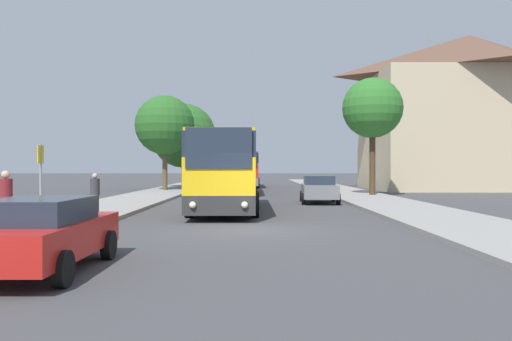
# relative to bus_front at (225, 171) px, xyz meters

# --- Properties ---
(ground_plane) EXTENTS (300.00, 300.00, 0.00)m
(ground_plane) POSITION_rel_bus_front_xyz_m (1.25, -7.10, -1.82)
(ground_plane) COLOR #424244
(ground_plane) RESTS_ON ground
(sidewalk_left) EXTENTS (4.00, 120.00, 0.15)m
(sidewalk_left) POSITION_rel_bus_front_xyz_m (-5.75, -7.10, -1.74)
(sidewalk_left) COLOR gray
(sidewalk_left) RESTS_ON ground_plane
(sidewalk_right) EXTENTS (4.00, 120.00, 0.15)m
(sidewalk_right) POSITION_rel_bus_front_xyz_m (8.25, -7.10, -1.74)
(sidewalk_right) COLOR gray
(sidewalk_right) RESTS_ON ground_plane
(building_right_background) EXTENTS (17.66, 12.67, 14.00)m
(building_right_background) POSITION_rel_bus_front_xyz_m (20.73, 22.59, 5.18)
(building_right_background) COLOR #C6B28E
(building_right_background) RESTS_ON ground_plane
(bus_front) EXTENTS (2.98, 10.62, 3.40)m
(bus_front) POSITION_rel_bus_front_xyz_m (0.00, 0.00, 0.00)
(bus_front) COLOR #2D2D2D
(bus_front) RESTS_ON ground_plane
(bus_middle) EXTENTS (2.91, 10.80, 3.18)m
(bus_middle) POSITION_rel_bus_front_xyz_m (-0.10, 14.78, -0.11)
(bus_middle) COLOR silver
(bus_middle) RESTS_ON ground_plane
(bus_rear) EXTENTS (2.97, 10.46, 3.43)m
(bus_rear) POSITION_rel_bus_front_xyz_m (0.21, 27.58, 0.01)
(bus_rear) COLOR gray
(bus_rear) RESTS_ON ground_plane
(parked_car_left_curb) EXTENTS (1.95, 4.10, 1.40)m
(parked_car_left_curb) POSITION_rel_bus_front_xyz_m (-2.68, -13.29, -1.07)
(parked_car_left_curb) COLOR red
(parked_car_left_curb) RESTS_ON ground_plane
(parked_car_right_near) EXTENTS (2.19, 4.25, 1.51)m
(parked_car_right_near) POSITION_rel_bus_front_xyz_m (4.87, 4.98, -1.03)
(parked_car_right_near) COLOR slate
(parked_car_right_near) RESTS_ON ground_plane
(bus_stop_sign) EXTENTS (0.08, 0.45, 2.62)m
(bus_stop_sign) POSITION_rel_bus_front_xyz_m (-5.85, -6.00, -0.04)
(bus_stop_sign) COLOR gray
(bus_stop_sign) RESTS_ON sidewalk_left
(pedestrian_waiting_near) EXTENTS (0.36, 0.36, 1.74)m
(pedestrian_waiting_near) POSITION_rel_bus_front_xyz_m (-5.55, -8.94, -0.79)
(pedestrian_waiting_near) COLOR #23232D
(pedestrian_waiting_near) RESTS_ON sidewalk_left
(pedestrian_waiting_far) EXTENTS (0.36, 0.36, 1.60)m
(pedestrian_waiting_far) POSITION_rel_bus_front_xyz_m (-4.82, -3.57, -0.86)
(pedestrian_waiting_far) COLOR #23232D
(pedestrian_waiting_far) RESTS_ON sidewalk_left
(tree_left_near) EXTENTS (4.80, 4.80, 7.65)m
(tree_left_near) POSITION_rel_bus_front_xyz_m (-6.01, 17.66, 3.56)
(tree_left_near) COLOR brown
(tree_left_near) RESTS_ON sidewalk_left
(tree_left_far) EXTENTS (6.00, 6.00, 7.79)m
(tree_left_far) POSITION_rel_bus_front_xyz_m (-5.40, 23.77, 3.11)
(tree_left_far) COLOR brown
(tree_left_far) RESTS_ON sidewalk_left
(tree_right_near) EXTENTS (4.01, 4.01, 7.81)m
(tree_right_near) POSITION_rel_bus_front_xyz_m (9.14, 10.59, 4.09)
(tree_right_near) COLOR #47331E
(tree_right_near) RESTS_ON sidewalk_right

